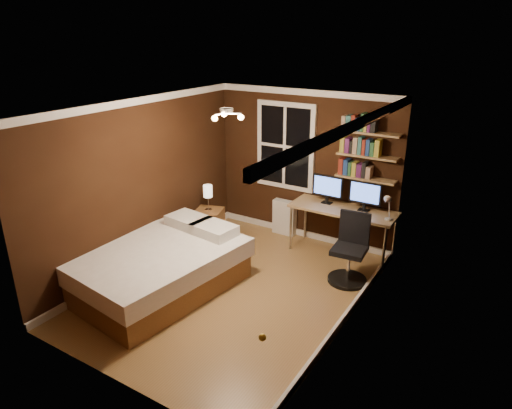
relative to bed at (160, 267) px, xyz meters
The scene contains 24 objects.
floor 1.07m from the bed, 30.18° to the left, with size 4.20×4.20×0.00m, color olive.
wall_back 2.91m from the bed, 71.37° to the left, with size 3.20×0.04×2.50m, color black.
wall_left 1.28m from the bed, 144.57° to the left, with size 0.04×4.20×2.50m, color black.
wall_right 2.70m from the bed, 11.66° to the left, with size 0.04×4.20×2.50m, color black.
ceiling 2.40m from the bed, 30.18° to the left, with size 3.20×4.20×0.02m, color white.
window 2.90m from the bed, 78.37° to the left, with size 1.06×0.06×1.46m, color white.
door 2.77m from the bed, 22.79° to the right, with size 0.03×0.82×2.05m, color black, non-canonical shape.
door_knob 2.86m from the bed, 28.84° to the right, with size 0.06×0.06×0.06m, color #B39630.
ceiling_fixture 2.29m from the bed, 25.07° to the left, with size 0.44×0.44×0.18m, color beige, non-canonical shape.
bookshelf_lower 3.30m from the bed, 51.81° to the left, with size 0.92×0.22×0.03m, color tan.
books_row_lower 3.34m from the bed, 51.81° to the left, with size 0.42×0.16×0.23m, color maroon, non-canonical shape.
bookshelf_middle 3.42m from the bed, 51.81° to the left, with size 0.92×0.22×0.03m, color tan.
books_row_middle 3.47m from the bed, 51.81° to the left, with size 0.54×0.16×0.23m, color navy, non-canonical shape.
bookshelf_upper 3.56m from the bed, 51.81° to the left, with size 0.92×0.22×0.03m, color tan.
books_row_upper 3.63m from the bed, 51.81° to the left, with size 0.48×0.16×0.23m, color #22502F, non-canonical shape.
bed is the anchor object (origin of this frame).
nightstand 1.65m from the bed, 103.34° to the left, with size 0.43×0.43×0.54m, color brown.
bedside_lamp 1.71m from the bed, 103.34° to the left, with size 0.15×0.15×0.43m, color #F1E0CB, non-canonical shape.
radiator 2.57m from the bed, 76.85° to the left, with size 0.41×0.14×0.61m, color silver.
desk 2.89m from the bed, 53.05° to the left, with size 1.64×0.62×0.78m.
monitor_left 2.84m from the bed, 59.24° to the left, with size 0.49×0.12×0.46m, color black, non-canonical shape.
monitor_right 3.18m from the bed, 49.56° to the left, with size 0.49×0.12×0.46m, color black, non-canonical shape.
desk_lamp 3.30m from the bed, 41.01° to the left, with size 0.14×0.32×0.44m, color silver, non-canonical shape.
office_chair 2.64m from the bed, 36.45° to the left, with size 0.55×0.55×1.00m.
Camera 1 is at (3.13, -4.51, 3.35)m, focal length 32.00 mm.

